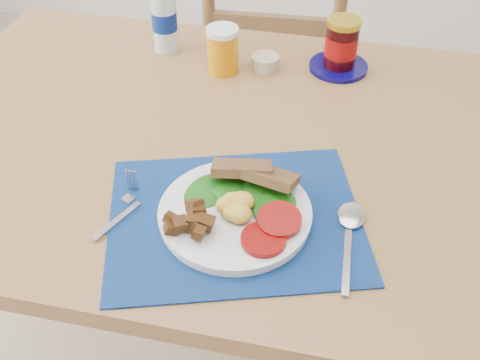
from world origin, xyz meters
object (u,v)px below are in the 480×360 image
at_px(chair_far, 275,50).
at_px(water_bottle, 164,15).
at_px(breakfast_plate, 232,211).
at_px(jam_on_saucer, 341,48).
at_px(juice_glass, 223,51).

xyz_separation_m(chair_far, water_bottle, (-0.21, -0.37, 0.27)).
distance_m(breakfast_plate, jam_on_saucer, 0.55).
xyz_separation_m(water_bottle, jam_on_saucer, (0.42, -0.00, -0.04)).
bearing_deg(chair_far, water_bottle, 56.69).
bearing_deg(chair_far, juice_glass, 79.41).
relative_size(chair_far, jam_on_saucer, 8.28).
xyz_separation_m(juice_glass, jam_on_saucer, (0.26, 0.06, 0.00)).
relative_size(water_bottle, jam_on_saucer, 1.51).
height_order(breakfast_plate, juice_glass, juice_glass).
bearing_deg(breakfast_plate, jam_on_saucer, 74.78).
distance_m(breakfast_plate, water_bottle, 0.61).
bearing_deg(water_bottle, juice_glass, -22.80).
relative_size(chair_far, juice_glass, 11.32).
bearing_deg(breakfast_plate, juice_glass, 104.16).
bearing_deg(jam_on_saucer, juice_glass, -166.34).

